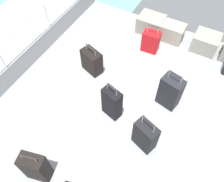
% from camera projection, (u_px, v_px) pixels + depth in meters
% --- Properties ---
extents(ground_plane, '(4.40, 5.20, 0.06)m').
position_uv_depth(ground_plane, '(121.00, 99.00, 4.76)').
color(ground_plane, '#939699').
extents(gunwale_port, '(0.06, 5.20, 0.45)m').
position_uv_depth(gunwale_port, '(33.00, 53.00, 5.15)').
color(gunwale_port, '#939699').
rests_on(gunwale_port, ground_plane).
extents(railing_port, '(0.04, 4.20, 1.02)m').
position_uv_depth(railing_port, '(25.00, 33.00, 4.70)').
color(railing_port, silver).
rests_on(railing_port, ground_plane).
extents(cargo_crate_0, '(0.64, 0.49, 0.41)m').
position_uv_depth(cargo_crate_0, '(151.00, 24.00, 5.76)').
color(cargo_crate_0, gray).
rests_on(cargo_crate_0, ground_plane).
extents(cargo_crate_1, '(0.56, 0.39, 0.41)m').
position_uv_depth(cargo_crate_1, '(173.00, 32.00, 5.58)').
color(cargo_crate_1, '#9E9989').
rests_on(cargo_crate_1, ground_plane).
extents(cargo_crate_2, '(0.59, 0.49, 0.40)m').
position_uv_depth(cargo_crate_2, '(206.00, 42.00, 5.39)').
color(cargo_crate_2, gray).
rests_on(cargo_crate_2, ground_plane).
extents(suitcase_0, '(0.39, 0.28, 0.83)m').
position_uv_depth(suitcase_0, '(112.00, 103.00, 4.26)').
color(suitcase_0, black).
rests_on(suitcase_0, ground_plane).
extents(suitcase_1, '(0.49, 0.37, 0.67)m').
position_uv_depth(suitcase_1, '(92.00, 61.00, 4.96)').
color(suitcase_1, black).
rests_on(suitcase_1, ground_plane).
extents(suitcase_2, '(0.42, 0.30, 0.76)m').
position_uv_depth(suitcase_2, '(36.00, 167.00, 3.60)').
color(suitcase_2, black).
rests_on(suitcase_2, ground_plane).
extents(suitcase_3, '(0.44, 0.34, 0.88)m').
position_uv_depth(suitcase_3, '(170.00, 92.00, 4.39)').
color(suitcase_3, black).
rests_on(suitcase_3, ground_plane).
extents(suitcase_5, '(0.39, 0.27, 0.68)m').
position_uv_depth(suitcase_5, '(151.00, 41.00, 5.33)').
color(suitcase_5, red).
rests_on(suitcase_5, ground_plane).
extents(suitcase_6, '(0.44, 0.34, 0.83)m').
position_uv_depth(suitcase_6, '(145.00, 136.00, 3.92)').
color(suitcase_6, black).
rests_on(suitcase_6, ground_plane).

